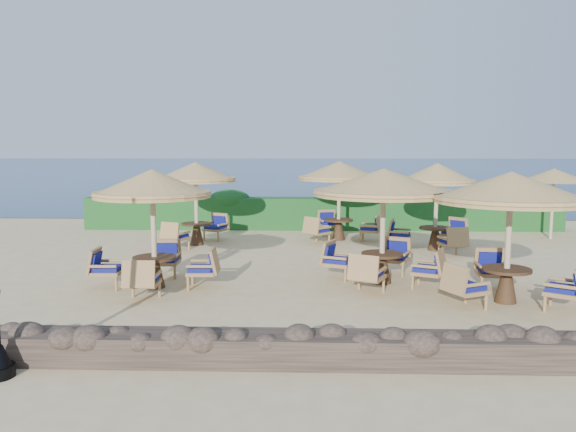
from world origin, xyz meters
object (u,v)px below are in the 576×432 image
at_px(cafe_set_0, 153,210).
at_px(cafe_set_1, 383,201).
at_px(cafe_set_2, 510,207).
at_px(cafe_set_4, 339,184).
at_px(cafe_set_3, 196,184).
at_px(extra_parasol, 554,175).
at_px(cafe_set_5, 437,192).

xyz_separation_m(cafe_set_0, cafe_set_1, (5.14, 0.59, 0.15)).
xyz_separation_m(cafe_set_0, cafe_set_2, (7.44, -0.95, 0.19)).
bearing_deg(cafe_set_2, cafe_set_4, 111.36).
relative_size(cafe_set_1, cafe_set_3, 1.14).
relative_size(extra_parasol, cafe_set_0, 0.85).
distance_m(cafe_set_2, cafe_set_4, 8.12).
relative_size(cafe_set_2, cafe_set_5, 1.13).
bearing_deg(cafe_set_5, extra_parasol, 26.74).
bearing_deg(cafe_set_1, cafe_set_3, 137.00).
distance_m(extra_parasol, cafe_set_1, 9.26).
bearing_deg(cafe_set_1, cafe_set_5, 62.77).
bearing_deg(cafe_set_3, cafe_set_0, -88.66).
height_order(cafe_set_0, cafe_set_5, same).
bearing_deg(cafe_set_1, cafe_set_4, 96.23).
xyz_separation_m(cafe_set_4, cafe_set_5, (2.84, -1.78, -0.14)).
bearing_deg(cafe_set_1, extra_parasol, 44.35).
bearing_deg(extra_parasol, cafe_set_2, -118.32).
xyz_separation_m(cafe_set_1, cafe_set_2, (2.30, -1.55, 0.04)).
bearing_deg(cafe_set_0, cafe_set_1, 6.57).
xyz_separation_m(cafe_set_2, cafe_set_3, (-7.57, 6.45, 0.01)).
height_order(cafe_set_1, cafe_set_4, same).
height_order(cafe_set_4, cafe_set_5, same).
bearing_deg(cafe_set_4, cafe_set_5, -32.17).
distance_m(extra_parasol, cafe_set_2, 9.11).
bearing_deg(cafe_set_3, cafe_set_4, 13.53).
bearing_deg(cafe_set_2, cafe_set_1, 146.11).
height_order(cafe_set_3, cafe_set_5, same).
height_order(cafe_set_1, cafe_set_3, same).
relative_size(cafe_set_3, cafe_set_5, 1.05).
bearing_deg(cafe_set_3, cafe_set_2, -40.47).
relative_size(cafe_set_4, cafe_set_5, 1.05).
distance_m(cafe_set_0, cafe_set_3, 5.51).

